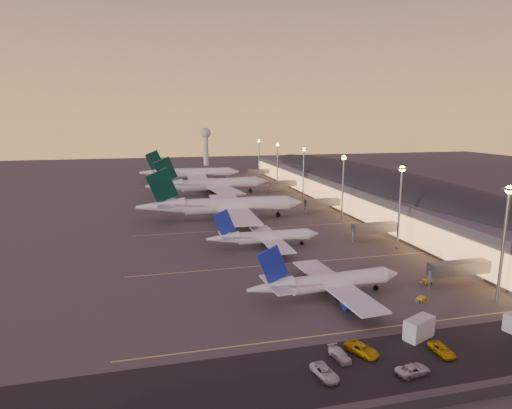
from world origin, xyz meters
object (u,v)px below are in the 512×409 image
Objects in this scene: radar_tower at (206,140)px; service_van_d at (442,350)px; baggage_tug_b at (420,300)px; catering_truck_a at (420,328)px; airliner_wide_mid at (210,185)px; service_van_c at (340,355)px; service_van_b at (362,349)px; airliner_wide_near at (222,206)px; airliner_wide_far at (190,173)px; airliner_narrow_south at (327,283)px; baggage_tug_a at (426,282)px; service_van_e at (413,370)px; airliner_narrow_north at (264,237)px; service_van_a at (325,372)px.

radar_tower is 6.06× the size of service_van_d.
catering_truck_a reaches higher than baggage_tug_b.
service_van_c is at bearing -97.84° from airliner_wide_mid.
airliner_wide_near is at bearing 67.31° from service_van_b.
airliner_wide_far is 19.17× the size of baggage_tug_b.
airliner_narrow_south is at bearing 129.99° from baggage_tug_b.
service_van_e is at bearing -135.37° from baggage_tug_a.
service_van_d is at bearing -80.92° from airliner_wide_far.
airliner_narrow_south is 82.14m from airliner_wide_near.
airliner_wide_mid is 10.73× the size of service_van_b.
airliner_wide_mid reaches higher than service_van_b.
airliner_narrow_north is 0.54× the size of airliner_wide_mid.
airliner_narrow_south is 24.11m from service_van_b.
airliner_wide_mid is (2.77, 57.60, -0.05)m from airliner_wide_near.
service_van_e is at bearing -82.66° from airliner_wide_near.
baggage_tug_a reaches higher than baggage_tug_b.
airliner_narrow_south is 28.84m from service_van_d.
airliner_wide_far is at bearing 93.85° from baggage_tug_a.
airliner_wide_near reaches higher than baggage_tug_b.
airliner_wide_far is at bearing 93.32° from airliner_narrow_north.
airliner_wide_near is at bearing 77.51° from catering_truck_a.
airliner_wide_near reaches higher than service_van_a.
airliner_wide_near is 93.60m from baggage_tug_b.
airliner_wide_mid is 12.62× the size of service_van_c.
radar_tower is at bearing 75.77° from airliner_wide_mid.
catering_truck_a is (22.21, -215.53, -3.48)m from airliner_wide_far.
baggage_tug_a is 1.00× the size of baggage_tug_b.
baggage_tug_b is 16.90m from catering_truck_a.
service_van_e is (-25.19, -32.58, 0.35)m from baggage_tug_a.
service_van_d is at bearing -15.52° from service_van_c.
airliner_wide_mid is 167.69m from service_van_a.
catering_truck_a is at bearing 9.82° from service_van_a.
airliner_wide_far is 218.39m from service_van_b.
service_van_b is 4.37m from service_van_c.
service_van_a is (-31.52, -21.23, 0.36)m from baggage_tug_b.
baggage_tug_b is at bearing -43.80° from service_van_e.
baggage_tug_a is 0.63× the size of service_van_c.
radar_tower reaches higher than service_van_b.
baggage_tug_b is 28.06m from service_van_b.
service_van_e is (-8.31, -319.98, -21.09)m from radar_tower.
service_van_e is (5.33, -71.47, -2.56)m from airliner_narrow_north.
airliner_narrow_south is at bearing 55.11° from service_van_b.
baggage_tug_b is (23.05, -47.57, -2.91)m from airliner_narrow_north.
airliner_wide_far reaches higher than service_van_a.
service_van_d is at bearing -128.29° from baggage_tug_a.
radar_tower is (19.96, 207.35, 16.36)m from airliner_wide_near.
service_van_a is (-38.98, -29.91, 0.36)m from baggage_tug_a.
radar_tower is at bearing 79.93° from airliner_wide_far.
service_van_d is at bearing -78.12° from airliner_wide_near.
airliner_wide_far reaches higher than catering_truck_a.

